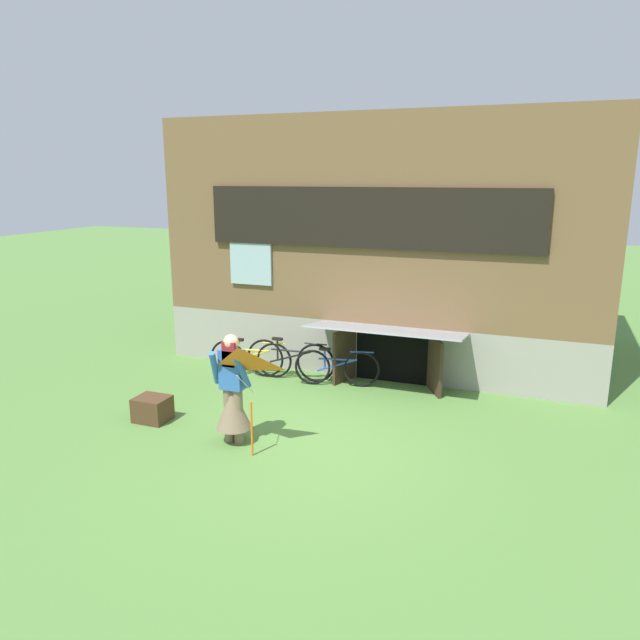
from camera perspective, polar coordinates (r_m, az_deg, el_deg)
ground_plane at (r=9.03m, az=-1.43°, el=-11.37°), size 60.00×60.00×0.00m
log_house at (r=13.47m, az=7.45°, el=7.77°), size 8.58×6.05×4.94m
person at (r=8.79m, az=-8.33°, el=-7.36°), size 0.61×0.52×1.64m
kite at (r=8.01m, az=-7.75°, el=-5.06°), size 0.81×0.81×1.53m
bicycle_blue at (r=11.10m, az=1.61°, el=-4.55°), size 1.56×0.40×0.73m
bicycle_black at (r=11.44m, az=-2.88°, el=-3.81°), size 1.78×0.15×0.81m
bicycle_yellow at (r=11.70m, az=-6.65°, el=-3.63°), size 1.63×0.32×0.75m
wooden_crate at (r=9.98m, az=-15.71°, el=-8.18°), size 0.52×0.45×0.39m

